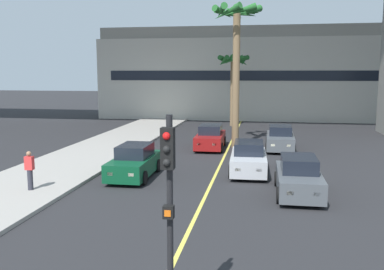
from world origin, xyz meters
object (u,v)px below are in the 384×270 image
(car_queue_fifth, at_px, (135,162))
(car_queue_second, at_px, (299,177))
(traffic_light_median_near, at_px, (169,195))
(palm_tree_near_median, at_px, (233,69))
(car_queue_third, at_px, (210,138))
(palm_tree_mid_median, at_px, (237,36))
(pedestrian_mid_block, at_px, (30,170))
(car_queue_fourth, at_px, (280,139))
(car_queue_front, at_px, (249,159))

(car_queue_fifth, bearing_deg, car_queue_second, -12.87)
(traffic_light_median_near, bearing_deg, palm_tree_near_median, 92.06)
(car_queue_third, xyz_separation_m, palm_tree_mid_median, (1.59, 0.67, 6.59))
(pedestrian_mid_block, bearing_deg, palm_tree_mid_median, 58.11)
(car_queue_fourth, bearing_deg, palm_tree_mid_median, 173.91)
(car_queue_second, height_order, traffic_light_median_near, traffic_light_median_near)
(car_queue_fourth, bearing_deg, pedestrian_mid_block, -131.43)
(palm_tree_near_median, xyz_separation_m, pedestrian_mid_block, (-6.59, -23.84, -4.29))
(palm_tree_near_median, height_order, palm_tree_mid_median, palm_tree_mid_median)
(car_queue_fifth, xyz_separation_m, palm_tree_mid_median, (4.20, 8.89, 6.59))
(pedestrian_mid_block, bearing_deg, car_queue_fourth, 48.57)
(car_queue_second, xyz_separation_m, car_queue_third, (-4.87, 9.94, 0.00))
(car_queue_front, bearing_deg, palm_tree_near_median, 96.62)
(car_queue_front, bearing_deg, car_queue_third, 112.81)
(car_queue_fifth, distance_m, pedestrian_mid_block, 4.81)
(palm_tree_near_median, distance_m, pedestrian_mid_block, 25.10)
(traffic_light_median_near, relative_size, pedestrian_mid_block, 2.59)
(palm_tree_mid_median, bearing_deg, car_queue_front, -80.99)
(car_queue_second, distance_m, car_queue_fifth, 7.68)
(car_queue_fourth, height_order, car_queue_fifth, same)
(car_queue_front, xyz_separation_m, palm_tree_near_median, (-2.17, 18.71, 4.57))
(car_queue_second, height_order, pedestrian_mid_block, pedestrian_mid_block)
(palm_tree_near_median, bearing_deg, traffic_light_median_near, -87.94)
(car_queue_second, distance_m, palm_tree_near_median, 23.06)
(traffic_light_median_near, bearing_deg, car_queue_third, 94.90)
(car_queue_second, xyz_separation_m, car_queue_fifth, (-7.48, 1.71, 0.00))
(car_queue_front, xyz_separation_m, car_queue_third, (-2.72, 6.47, 0.00))
(car_queue_front, distance_m, palm_tree_near_median, 19.38)
(car_queue_third, distance_m, palm_tree_mid_median, 6.81)
(car_queue_fourth, distance_m, car_queue_fifth, 11.15)
(car_queue_fourth, relative_size, car_queue_fifth, 1.00)
(car_queue_fifth, height_order, palm_tree_near_median, palm_tree_near_median)
(palm_tree_near_median, bearing_deg, car_queue_front, -83.38)
(car_queue_front, distance_m, pedestrian_mid_block, 10.15)
(car_queue_second, bearing_deg, car_queue_fourth, 92.04)
(car_queue_second, height_order, car_queue_fifth, same)
(pedestrian_mid_block, bearing_deg, car_queue_third, 62.48)
(car_queue_second, bearing_deg, car_queue_third, 116.11)
(palm_tree_mid_median, bearing_deg, car_queue_third, -157.28)
(car_queue_third, xyz_separation_m, traffic_light_median_near, (1.70, -19.82, 1.99))
(car_queue_front, height_order, pedestrian_mid_block, pedestrian_mid_block)
(car_queue_third, relative_size, car_queue_fifth, 1.00)
(car_queue_fifth, bearing_deg, car_queue_front, 18.29)
(pedestrian_mid_block, bearing_deg, palm_tree_near_median, 74.55)
(car_queue_second, relative_size, palm_tree_mid_median, 0.44)
(traffic_light_median_near, relative_size, palm_tree_mid_median, 0.45)
(car_queue_fifth, xyz_separation_m, pedestrian_mid_block, (-3.43, -3.36, 0.28))
(car_queue_fourth, height_order, traffic_light_median_near, traffic_light_median_near)
(traffic_light_median_near, distance_m, palm_tree_mid_median, 21.00)
(car_queue_fourth, relative_size, palm_tree_near_median, 0.62)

